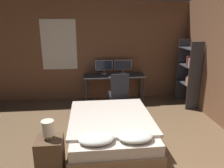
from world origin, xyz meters
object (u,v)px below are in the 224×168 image
at_px(bed, 111,129).
at_px(computer_mouse, 125,76).
at_px(desk, 114,79).
at_px(monitor_right, 123,66).
at_px(monitor_left, 104,66).
at_px(keyboard, 115,77).
at_px(bookshelf, 190,70).
at_px(office_chair, 119,97).
at_px(nightstand, 50,154).
at_px(bedside_lamp, 48,128).

bearing_deg(bed, computer_mouse, 73.06).
distance_m(desk, monitor_right, 0.45).
relative_size(desk, computer_mouse, 23.49).
height_order(monitor_left, keyboard, monitor_left).
relative_size(desk, bookshelf, 0.96).
xyz_separation_m(monitor_left, monitor_right, (0.53, 0.00, 0.00)).
bearing_deg(bookshelf, office_chair, -171.26).
bearing_deg(desk, monitor_right, 35.33).
bearing_deg(nightstand, desk, 64.85).
bearing_deg(bookshelf, bedside_lamp, -144.46).
bearing_deg(monitor_left, bed, -91.02).
xyz_separation_m(monitor_right, bookshelf, (1.64, -0.67, -0.02)).
relative_size(bedside_lamp, desk, 0.17).
xyz_separation_m(bed, keyboard, (0.31, 1.88, 0.52)).
height_order(nightstand, monitor_left, monitor_left).
height_order(bedside_lamp, bookshelf, bookshelf).
xyz_separation_m(bedside_lamp, monitor_left, (1.04, 2.96, 0.28)).
distance_m(desk, monitor_left, 0.45).
distance_m(keyboard, computer_mouse, 0.27).
height_order(desk, keyboard, keyboard).
bearing_deg(bed, monitor_right, 75.79).
relative_size(monitor_left, bookshelf, 0.28).
distance_m(monitor_right, computer_mouse, 0.43).
bearing_deg(keyboard, bed, -99.23).
bearing_deg(computer_mouse, monitor_left, 145.02).
height_order(bed, bedside_lamp, bedside_lamp).
bearing_deg(keyboard, bedside_lamp, -116.71).
xyz_separation_m(desk, monitor_left, (-0.27, 0.19, 0.31)).
bearing_deg(monitor_left, office_chair, -73.21).
bearing_deg(desk, keyboard, -90.00).
bearing_deg(office_chair, monitor_right, 75.93).
bearing_deg(keyboard, monitor_left, 125.45).
distance_m(bed, keyboard, 1.98).
xyz_separation_m(nightstand, keyboard, (1.30, 2.59, 0.50)).
height_order(desk, monitor_left, monitor_left).
bearing_deg(nightstand, office_chair, 56.45).
distance_m(nightstand, bedside_lamp, 0.43).
xyz_separation_m(desk, keyboard, (0.00, -0.18, 0.10)).
bearing_deg(bookshelf, monitor_left, 162.77).
bearing_deg(bedside_lamp, desk, 64.85).
height_order(desk, computer_mouse, computer_mouse).
height_order(monitor_left, office_chair, monitor_left).
relative_size(bed, keyboard, 5.51).
bearing_deg(keyboard, desk, 90.00).
height_order(bedside_lamp, monitor_right, monitor_right).
height_order(desk, bookshelf, bookshelf).
height_order(nightstand, computer_mouse, computer_mouse).
bearing_deg(nightstand, monitor_left, 70.70).
xyz_separation_m(bed, computer_mouse, (0.57, 1.88, 0.53)).
xyz_separation_m(bedside_lamp, monitor_right, (1.57, 2.96, 0.28)).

